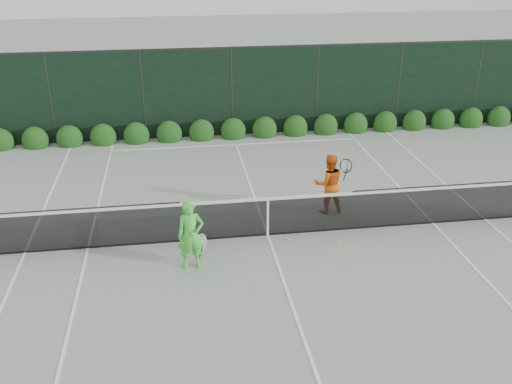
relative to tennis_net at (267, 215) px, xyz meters
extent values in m
plane|color=gray|center=(0.02, 0.00, -0.53)|extent=(80.00, 80.00, 0.00)
cube|color=black|center=(-4.18, 0.00, -0.02)|extent=(4.40, 0.01, 1.02)
cube|color=black|center=(0.02, 0.00, -0.05)|extent=(4.00, 0.01, 0.96)
cube|color=black|center=(4.22, 0.00, -0.02)|extent=(4.40, 0.01, 1.02)
cube|color=white|center=(0.02, 0.00, 0.41)|extent=(12.80, 0.03, 0.07)
cube|color=black|center=(0.02, 0.00, -0.51)|extent=(12.80, 0.02, 0.04)
cube|color=white|center=(0.02, 0.00, -0.07)|extent=(0.05, 0.03, 0.91)
imported|color=#45D33E|center=(-1.79, -1.13, 0.23)|extent=(0.59, 0.42, 1.53)
torus|color=beige|center=(-1.59, -1.03, -0.01)|extent=(0.28, 0.17, 0.30)
cylinder|color=black|center=(-1.59, -1.03, -0.25)|extent=(0.10, 0.03, 0.30)
imported|color=orange|center=(1.74, 1.01, 0.25)|extent=(0.76, 0.59, 1.55)
torus|color=black|center=(2.09, 0.81, 0.79)|extent=(0.29, 0.13, 0.30)
cylinder|color=black|center=(2.09, 0.81, 0.55)|extent=(0.10, 0.03, 0.30)
cube|color=white|center=(-5.46, 0.00, -0.53)|extent=(0.06, 23.77, 0.01)
cube|color=white|center=(5.51, 0.00, -0.53)|extent=(0.06, 23.77, 0.01)
cube|color=white|center=(-4.09, 0.00, -0.53)|extent=(0.06, 23.77, 0.01)
cube|color=white|center=(4.14, 0.00, -0.53)|extent=(0.06, 23.77, 0.01)
cube|color=white|center=(0.02, 11.88, -0.53)|extent=(11.03, 0.06, 0.01)
cube|color=white|center=(0.02, 6.40, -0.53)|extent=(8.23, 0.06, 0.01)
cube|color=white|center=(0.02, 0.00, -0.53)|extent=(0.06, 12.80, 0.01)
cube|color=black|center=(0.02, 7.50, 0.97)|extent=(32.00, 0.06, 3.00)
cube|color=#262826|center=(0.02, 7.50, 2.50)|extent=(32.00, 0.06, 0.06)
cylinder|color=#262826|center=(-5.98, 7.50, 0.97)|extent=(0.08, 0.08, 3.00)
cylinder|color=#262826|center=(-2.98, 7.50, 0.97)|extent=(0.08, 0.08, 3.00)
cylinder|color=#262826|center=(0.02, 7.50, 0.97)|extent=(0.08, 0.08, 3.00)
cylinder|color=#262826|center=(3.02, 7.50, 0.97)|extent=(0.08, 0.08, 3.00)
cylinder|color=#262826|center=(6.02, 7.50, 0.97)|extent=(0.08, 0.08, 3.00)
cylinder|color=#262826|center=(9.02, 7.50, 0.97)|extent=(0.08, 0.08, 3.00)
ellipsoid|color=#123B10|center=(-7.68, 7.15, -0.30)|extent=(0.86, 0.65, 0.94)
ellipsoid|color=#123B10|center=(-6.58, 7.15, -0.30)|extent=(0.86, 0.65, 0.94)
ellipsoid|color=#123B10|center=(-5.48, 7.15, -0.30)|extent=(0.86, 0.65, 0.94)
ellipsoid|color=#123B10|center=(-4.38, 7.15, -0.30)|extent=(0.86, 0.65, 0.94)
ellipsoid|color=#123B10|center=(-3.28, 7.15, -0.30)|extent=(0.86, 0.65, 0.94)
ellipsoid|color=#123B10|center=(-2.18, 7.15, -0.30)|extent=(0.86, 0.65, 0.94)
ellipsoid|color=#123B10|center=(-1.08, 7.15, -0.30)|extent=(0.86, 0.65, 0.94)
ellipsoid|color=#123B10|center=(0.02, 7.15, -0.30)|extent=(0.86, 0.65, 0.94)
ellipsoid|color=#123B10|center=(1.12, 7.15, -0.30)|extent=(0.86, 0.65, 0.94)
ellipsoid|color=#123B10|center=(2.22, 7.15, -0.30)|extent=(0.86, 0.65, 0.94)
ellipsoid|color=#123B10|center=(3.32, 7.15, -0.30)|extent=(0.86, 0.65, 0.94)
ellipsoid|color=#123B10|center=(4.42, 7.15, -0.30)|extent=(0.86, 0.65, 0.94)
ellipsoid|color=#123B10|center=(5.52, 7.15, -0.30)|extent=(0.86, 0.65, 0.94)
ellipsoid|color=#123B10|center=(6.62, 7.15, -0.30)|extent=(0.86, 0.65, 0.94)
ellipsoid|color=#123B10|center=(7.72, 7.15, -0.30)|extent=(0.86, 0.65, 0.94)
ellipsoid|color=#123B10|center=(8.82, 7.15, -0.30)|extent=(0.86, 0.65, 0.94)
ellipsoid|color=#123B10|center=(9.92, 7.15, -0.30)|extent=(0.86, 0.65, 0.94)
sphere|color=#B4DB30|center=(-1.38, 0.05, -0.50)|extent=(0.07, 0.07, 0.07)
sphere|color=#B4DB30|center=(-1.81, 1.01, -0.50)|extent=(0.07, 0.07, 0.07)
sphere|color=#B4DB30|center=(0.44, -0.30, -0.50)|extent=(0.07, 0.07, 0.07)
sphere|color=#B4DB30|center=(1.56, -0.61, -0.50)|extent=(0.07, 0.07, 0.07)
camera|label=1|loc=(-2.00, -11.63, 5.94)|focal=40.00mm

